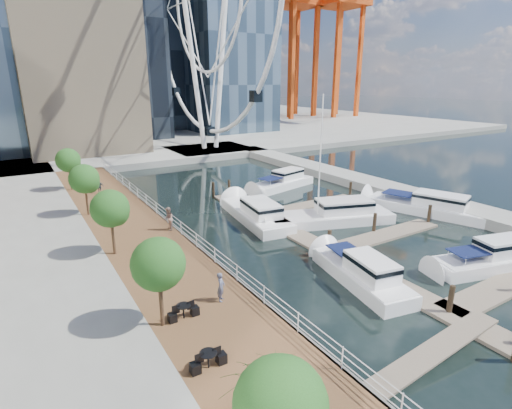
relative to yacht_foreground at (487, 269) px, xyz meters
name	(u,v)px	position (x,y,z in m)	size (l,w,h in m)	color
ground	(383,313)	(-10.52, -0.05, 0.00)	(520.00, 520.00, 0.00)	black
boardwalk	(145,248)	(-19.52, 14.95, 0.50)	(6.00, 60.00, 1.00)	brown
seawall	(183,240)	(-16.52, 14.95, 0.50)	(0.25, 60.00, 1.00)	#595954
land_far	(81,128)	(-10.52, 101.95, 0.50)	(200.00, 114.00, 1.00)	gray
breakwater	(368,184)	(9.48, 19.95, 0.50)	(4.00, 60.00, 1.00)	gray
pier	(210,151)	(3.48, 51.95, 0.50)	(14.00, 12.00, 1.00)	gray
railing	(181,228)	(-16.62, 14.95, 1.52)	(0.10, 60.00, 1.05)	white
floating_docks	(357,226)	(-2.55, 9.93, 0.49)	(16.00, 34.00, 2.60)	#6D6051
port_cranes	(301,56)	(57.15, 95.62, 20.00)	(40.00, 52.00, 38.00)	#D84C14
street_trees	(110,209)	(-21.92, 13.95, 4.29)	(2.60, 42.60, 4.60)	#3F2B1C
cafe_tables	(240,386)	(-20.92, -2.05, 1.37)	(2.50, 13.70, 0.74)	black
yacht_foreground	(487,269)	(0.00, 0.00, 0.00)	(2.44, 9.09, 2.15)	silver
pedestrian_near	(221,287)	(-18.43, 4.48, 1.83)	(0.61, 0.40, 1.67)	slate
pedestrian_mid	(168,219)	(-17.12, 16.32, 1.96)	(0.94, 0.73, 1.92)	gray
pedestrian_far	(100,186)	(-19.55, 30.84, 1.74)	(0.87, 0.36, 1.49)	#373D45
moored_yachts	(339,224)	(-2.52, 12.17, 0.00)	(21.79, 39.36, 11.50)	silver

